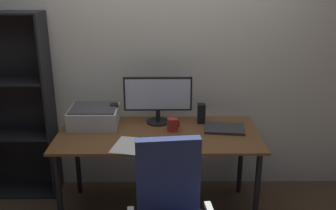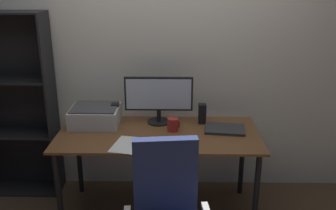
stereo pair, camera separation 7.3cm
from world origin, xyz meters
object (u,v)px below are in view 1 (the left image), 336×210
desk (158,142)px  printer (94,116)px  monitor (158,97)px  speaker_left (115,114)px  keyboard (157,143)px  speaker_right (201,113)px  coffee_mug (173,125)px  mouse (185,143)px  bookshelf (10,108)px  laptop (224,128)px

desk → printer: (-0.54, 0.17, 0.16)m
monitor → speaker_left: 0.40m
desk → keyboard: bearing=-92.5°
monitor → speaker_right: size_ratio=3.38×
keyboard → coffee_mug: coffee_mug is taller
keyboard → mouse: (0.21, -0.01, 0.01)m
speaker_left → desk: bearing=-30.5°
keyboard → speaker_left: (-0.37, 0.44, 0.08)m
coffee_mug → printer: (-0.65, 0.12, 0.03)m
bookshelf → monitor: bearing=-6.2°
coffee_mug → bookshelf: bookshelf is taller
desk → mouse: mouse is taller
desk → mouse: (0.21, -0.22, 0.10)m
desk → speaker_right: 0.46m
bookshelf → mouse: bearing=-21.2°
coffee_mug → speaker_left: (-0.49, 0.17, 0.03)m
coffee_mug → speaker_right: speaker_right is taller
desk → speaker_left: 0.47m
mouse → coffee_mug: size_ratio=0.90×
desk → keyboard: 0.23m
laptop → speaker_left: (-0.92, 0.16, 0.07)m
laptop → speaker_left: speaker_left is taller
bookshelf → laptop: bearing=-9.4°
speaker_left → mouse: bearing=-37.2°
laptop → coffee_mug: bearing=-170.5°
mouse → coffee_mug: bearing=113.2°
desk → keyboard: keyboard is taller
speaker_right → speaker_left: bearing=180.0°
laptop → printer: printer is taller
mouse → laptop: (0.33, 0.28, -0.01)m
printer → laptop: bearing=-5.7°
printer → keyboard: bearing=-36.0°
monitor → speaker_right: monitor is taller
speaker_right → mouse: bearing=-109.8°
keyboard → speaker_right: speaker_right is taller
monitor → printer: bearing=-173.8°
keyboard → laptop: bearing=29.4°
bookshelf → speaker_left: bearing=-9.1°
keyboard → printer: (-0.53, 0.39, 0.07)m
printer → desk: bearing=-17.6°
laptop → speaker_left: 0.93m
monitor → laptop: bearing=-16.9°
monitor → printer: size_ratio=1.44×
monitor → desk: bearing=-88.6°
monitor → speaker_right: (0.37, -0.01, -0.15)m
coffee_mug → mouse: bearing=-71.2°
desk → speaker_left: size_ratio=9.51×
monitor → keyboard: monitor is taller
coffee_mug → printer: 0.67m
speaker_left → printer: (-0.16, -0.05, -0.00)m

